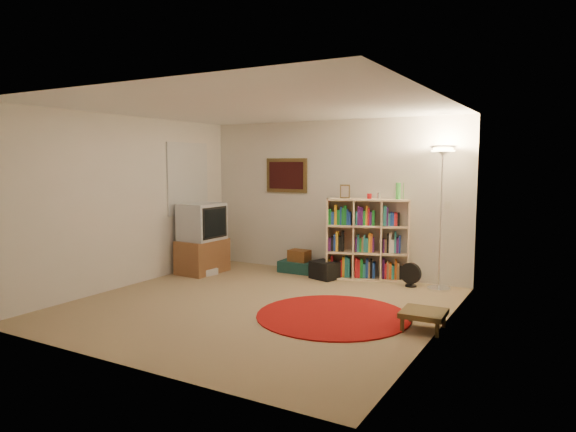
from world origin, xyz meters
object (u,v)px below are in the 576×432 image
Objects in this scene: tv_stand at (202,239)px; floor_fan at (411,275)px; bookshelf at (366,240)px; side_table at (424,314)px; floor_lamp at (442,171)px; suitcase at (298,267)px.

floor_fan is at bearing 15.32° from tv_stand.
bookshelf is 2.52m from side_table.
floor_lamp reaches higher than bookshelf.
floor_fan is (0.76, -0.17, -0.43)m from bookshelf.
side_table is (3.96, -1.11, -0.38)m from tv_stand.
floor_fan is 0.75× the size of side_table.
tv_stand reaches higher than floor_fan.
bookshelf is 0.89m from floor_fan.
tv_stand is 1.64m from suitcase.
floor_lamp is 2.44m from side_table.
bookshelf reaches higher than suitcase.
floor_lamp is 5.71× the size of floor_fan.
floor_lamp is at bearing -1.67° from suitcase.
floor_fan is at bearing -175.31° from floor_lamp.
bookshelf is 1.28m from suitcase.
tv_stand is at bearing -168.25° from floor_lamp.
floor_lamp is 2.84m from suitcase.
floor_lamp is 1.78× the size of tv_stand.
side_table is (0.68, -1.85, -0.00)m from floor_fan.
side_table reaches higher than suitcase.
side_table is (0.27, -1.88, -1.53)m from floor_lamp.
floor_fan reaches higher than side_table.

